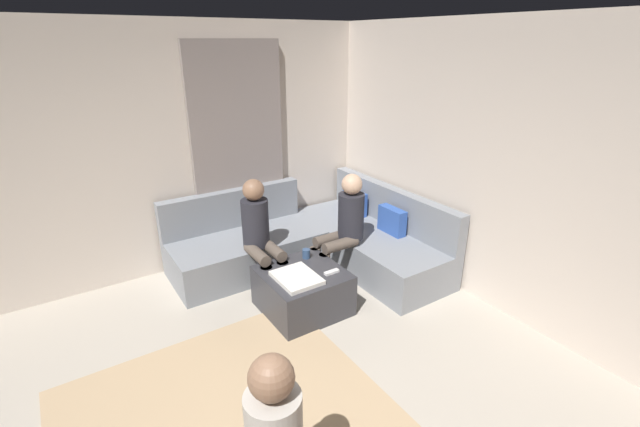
% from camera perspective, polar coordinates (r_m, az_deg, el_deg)
% --- Properties ---
extents(wall_back, '(6.00, 0.12, 2.70)m').
position_cam_1_polar(wall_back, '(4.13, 28.85, 3.06)').
color(wall_back, beige).
rests_on(wall_back, ground_plane).
extents(wall_left, '(0.12, 6.00, 2.70)m').
position_cam_1_polar(wall_left, '(4.90, -25.31, 6.34)').
color(wall_left, beige).
rests_on(wall_left, ground_plane).
extents(curtain_panel, '(0.06, 1.10, 2.50)m').
position_cam_1_polar(curtain_panel, '(5.15, -10.59, 7.62)').
color(curtain_panel, gray).
rests_on(curtain_panel, ground_plane).
extents(sectional_couch, '(2.10, 2.55, 0.87)m').
position_cam_1_polar(sectional_couch, '(5.10, -0.44, -3.78)').
color(sectional_couch, gray).
rests_on(sectional_couch, ground_plane).
extents(ottoman, '(0.76, 0.76, 0.42)m').
position_cam_1_polar(ottoman, '(4.31, -2.31, -10.07)').
color(ottoman, '#333338').
rests_on(ottoman, ground_plane).
extents(folded_blanket, '(0.44, 0.36, 0.04)m').
position_cam_1_polar(folded_blanket, '(4.07, -3.09, -8.43)').
color(folded_blanket, white).
rests_on(folded_blanket, ottoman).
extents(coffee_mug, '(0.08, 0.08, 0.10)m').
position_cam_1_polar(coffee_mug, '(4.43, -1.83, -5.30)').
color(coffee_mug, '#334C72').
rests_on(coffee_mug, ottoman).
extents(game_remote, '(0.05, 0.15, 0.02)m').
position_cam_1_polar(game_remote, '(4.17, 1.55, -7.71)').
color(game_remote, white).
rests_on(game_remote, ottoman).
extents(person_on_couch_back, '(0.30, 0.60, 1.20)m').
position_cam_1_polar(person_on_couch_back, '(4.63, 3.11, -1.43)').
color(person_on_couch_back, brown).
rests_on(person_on_couch_back, ground_plane).
extents(person_on_couch_side, '(0.60, 0.30, 1.20)m').
position_cam_1_polar(person_on_couch_side, '(4.48, -7.92, -2.48)').
color(person_on_couch_side, brown).
rests_on(person_on_couch_side, ground_plane).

